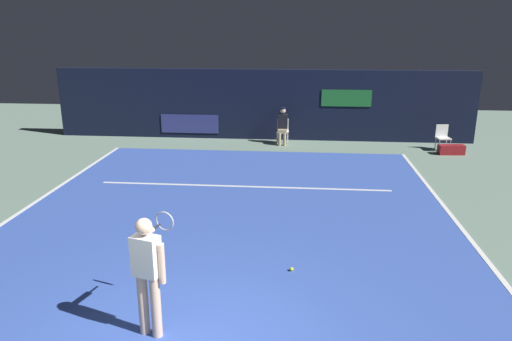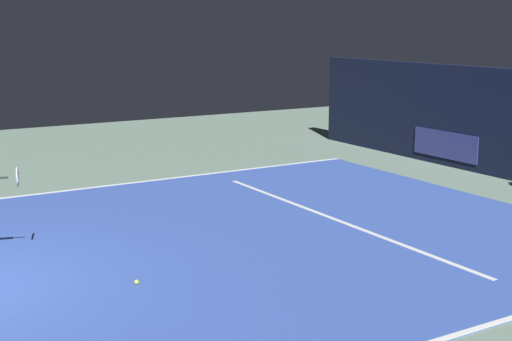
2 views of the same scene
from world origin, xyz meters
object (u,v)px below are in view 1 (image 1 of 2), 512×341
Objects in this scene: tennis_player at (148,269)px; courtside_chair_near at (443,136)px; tennis_ball at (292,269)px; line_judge_on_chair at (283,125)px; equipment_bag at (451,150)px.

courtside_chair_near is at bearing 57.98° from tennis_player.
tennis_player is 1.97× the size of courtside_chair_near.
tennis_ball is (1.89, 1.93, -0.94)m from tennis_player.
tennis_player is 11.47m from line_judge_on_chair.
tennis_player is 12.61m from equipment_bag.
courtside_chair_near is 10.33m from tennis_ball.
courtside_chair_near is at bearing 102.58° from equipment_bag.
line_judge_on_chair reaches higher than courtside_chair_near.
equipment_bag is at bearing -9.48° from line_judge_on_chair.
line_judge_on_chair is at bearing 165.95° from equipment_bag.
courtside_chair_near reaches higher than tennis_ball.
line_judge_on_chair reaches higher than equipment_bag.
courtside_chair_near is at bearing -4.26° from line_judge_on_chair.
equipment_bag is at bearing 56.05° from tennis_player.
courtside_chair_near is (5.50, -0.41, -0.18)m from line_judge_on_chair.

